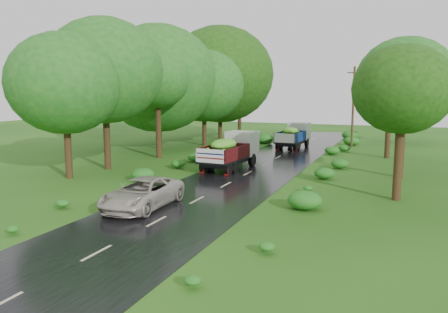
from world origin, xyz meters
The scene contains 10 objects.
ground centered at (0.00, 0.00, 0.00)m, with size 120.00×120.00×0.00m, color #1A4B10.
road centered at (0.00, 5.00, 0.01)m, with size 6.50×80.00×0.02m, color black.
road_lines centered at (0.00, 6.00, 0.02)m, with size 0.12×69.60×0.00m.
truck_near centered at (-1.70, 13.39, 1.44)m, with size 2.58×6.21×2.55m.
truck_far centered at (-0.18, 26.58, 1.36)m, with size 2.39×5.84×2.40m.
car centered at (-1.77, 1.69, 0.72)m, with size 2.33×5.04×1.40m, color #B5ABA0.
utility_pole centered at (5.06, 29.11, 4.09)m, with size 1.36×0.50×7.95m.
trees_left centered at (-10.35, 22.23, 6.65)m, with size 7.34×34.17×9.72m.
trees_right centered at (9.37, 20.58, 5.53)m, with size 4.26×30.74×7.75m.
shrubs centered at (0.00, 14.00, 0.35)m, with size 11.90×44.00×0.70m.
Camera 1 is at (9.46, -15.67, 5.51)m, focal length 35.00 mm.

